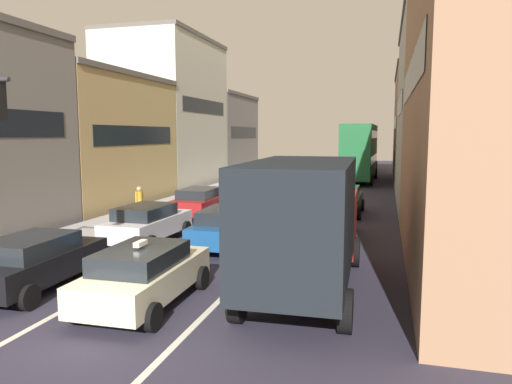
{
  "coord_description": "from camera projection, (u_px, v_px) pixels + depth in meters",
  "views": [
    {
      "loc": [
        5.69,
        -8.81,
        4.23
      ],
      "look_at": [
        0.0,
        12.0,
        1.6
      ],
      "focal_mm": 33.35,
      "sensor_mm": 36.0,
      "label": 1
    }
  ],
  "objects": [
    {
      "name": "bus_far_queue_secondary",
      "position": [
        364.0,
        156.0,
        54.2
      ],
      "size": [
        2.83,
        10.51,
        2.9
      ],
      "rotation": [
        0.0,
        0.0,
        1.57
      ],
      "color": "navy",
      "rests_on": "ground"
    },
    {
      "name": "sedan_left_lane_front",
      "position": [
        35.0,
        261.0,
        12.96
      ],
      "size": [
        2.17,
        4.36,
        1.49
      ],
      "rotation": [
        0.0,
        0.0,
        1.6
      ],
      "color": "black",
      "rests_on": "ground"
    },
    {
      "name": "hatchback_centre_lane_third",
      "position": [
        268.0,
        204.0,
        23.47
      ],
      "size": [
        2.24,
        4.39,
        1.49
      ],
      "rotation": [
        0.0,
        0.0,
        1.62
      ],
      "color": "#759EB7",
      "rests_on": "ground"
    },
    {
      "name": "taxi_centre_lane_front",
      "position": [
        144.0,
        274.0,
        11.74
      ],
      "size": [
        2.1,
        4.32,
        1.66
      ],
      "rotation": [
        0.0,
        0.0,
        1.58
      ],
      "color": "beige",
      "rests_on": "ground"
    },
    {
      "name": "lane_stripe_right",
      "position": [
        317.0,
        203.0,
        29.14
      ],
      "size": [
        0.16,
        60.0,
        0.01
      ],
      "primitive_type": "cube",
      "color": "silver",
      "rests_on": "ground"
    },
    {
      "name": "wagon_left_lane_second",
      "position": [
        147.0,
        223.0,
        18.56
      ],
      "size": [
        2.16,
        4.35,
        1.49
      ],
      "rotation": [
        0.0,
        0.0,
        1.54
      ],
      "color": "silver",
      "rests_on": "ground"
    },
    {
      "name": "sedan_left_lane_fourth",
      "position": [
        238.0,
        189.0,
        29.95
      ],
      "size": [
        2.19,
        4.36,
        1.49
      ],
      "rotation": [
        0.0,
        0.0,
        1.61
      ],
      "color": "#19592D",
      "rests_on": "ground"
    },
    {
      "name": "sedan_centre_lane_second",
      "position": [
        227.0,
        226.0,
        17.81
      ],
      "size": [
        2.15,
        4.34,
        1.49
      ],
      "rotation": [
        0.0,
        0.0,
        1.6
      ],
      "color": "#194C8C",
      "rests_on": "ground"
    },
    {
      "name": "coupe_centre_lane_fourth",
      "position": [
        286.0,
        191.0,
        29.06
      ],
      "size": [
        2.25,
        4.39,
        1.49
      ],
      "rotation": [
        0.0,
        0.0,
        1.52
      ],
      "color": "gray",
      "rests_on": "ground"
    },
    {
      "name": "sidewalk_left",
      "position": [
        190.0,
        198.0,
        31.33
      ],
      "size": [
        2.6,
        64.0,
        0.14
      ],
      "primitive_type": "cube",
      "color": "#AAAAAA",
      "rests_on": "ground"
    },
    {
      "name": "building_row_left",
      "position": [
        135.0,
        127.0,
        34.47
      ],
      "size": [
        7.2,
        43.9,
        12.01
      ],
      "rotation": [
        0.0,
        0.0,
        1.57
      ],
      "color": "gray",
      "rests_on": "ground"
    },
    {
      "name": "building_row_right",
      "position": [
        462.0,
        114.0,
        27.66
      ],
      "size": [
        7.2,
        43.9,
        11.27
      ],
      "rotation": [
        0.0,
        0.0,
        -1.57
      ],
      "color": "#936B5B",
      "rests_on": "ground"
    },
    {
      "name": "sedan_centre_lane_fifth",
      "position": [
        303.0,
        182.0,
        34.6
      ],
      "size": [
        2.15,
        4.34,
        1.49
      ],
      "rotation": [
        0.0,
        0.0,
        1.6
      ],
      "color": "beige",
      "rests_on": "ground"
    },
    {
      "name": "sedan_right_lane_behind_truck",
      "position": [
        330.0,
        218.0,
        19.48
      ],
      "size": [
        2.28,
        4.41,
        1.49
      ],
      "rotation": [
        0.0,
        0.0,
        1.63
      ],
      "color": "#B29319",
      "rests_on": "ground"
    },
    {
      "name": "ground_plane",
      "position": [
        112.0,
        328.0,
        10.44
      ],
      "size": [
        140.0,
        140.0,
        0.0
      ],
      "primitive_type": "plane",
      "color": "#2F2C3D"
    },
    {
      "name": "pedestrian_far_sidewalk",
      "position": [
        139.0,
        201.0,
        23.57
      ],
      "size": [
        0.34,
        0.53,
        1.66
      ],
      "rotation": [
        0.0,
        0.0,
        2.96
      ],
      "color": "#262D47",
      "rests_on": "ground"
    },
    {
      "name": "bus_mid_queue_primary",
      "position": [
        360.0,
        150.0,
        42.31
      ],
      "size": [
        3.01,
        10.56,
        5.06
      ],
      "rotation": [
        0.0,
        0.0,
        1.54
      ],
      "color": "#1E6033",
      "rests_on": "ground"
    },
    {
      "name": "wagon_right_lane_far",
      "position": [
        343.0,
        199.0,
        25.16
      ],
      "size": [
        2.1,
        4.32,
        1.49
      ],
      "rotation": [
        0.0,
        0.0,
        1.56
      ],
      "color": "black",
      "rests_on": "ground"
    },
    {
      "name": "removalist_box_truck",
      "position": [
        305.0,
        221.0,
        12.48
      ],
      "size": [
        2.86,
        7.76,
        3.58
      ],
      "rotation": [
        0.0,
        0.0,
        1.6
      ],
      "color": "#A51E1E",
      "rests_on": "ground"
    },
    {
      "name": "sedan_left_lane_third",
      "position": [
        200.0,
        202.0,
        24.37
      ],
      "size": [
        2.07,
        4.3,
        1.49
      ],
      "rotation": [
        0.0,
        0.0,
        1.57
      ],
      "color": "#A51E1E",
      "rests_on": "ground"
    },
    {
      "name": "lane_stripe_left",
      "position": [
        263.0,
        201.0,
        30.03
      ],
      "size": [
        0.16,
        60.0,
        0.01
      ],
      "primitive_type": "cube",
      "color": "silver",
      "rests_on": "ground"
    }
  ]
}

